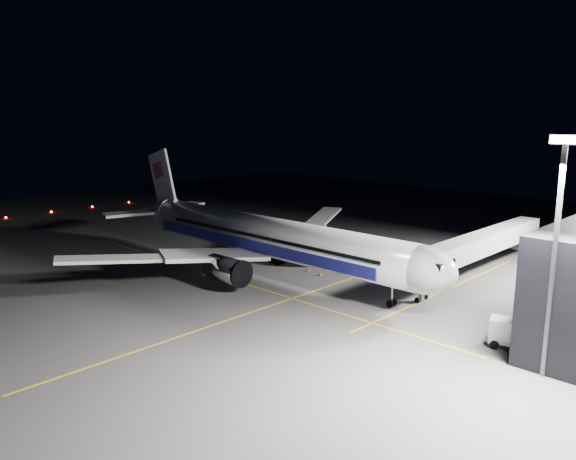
# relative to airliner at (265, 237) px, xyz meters

# --- Properties ---
(ground) EXTENTS (200.00, 200.00, 0.00)m
(ground) POSITION_rel_airliner_xyz_m (1.08, 0.00, -5.16)
(ground) COLOR #4C4C4F
(ground) RESTS_ON ground
(guide_line_main) EXTENTS (0.25, 80.00, 0.01)m
(guide_line_main) POSITION_rel_airliner_xyz_m (11.08, 0.00, -5.16)
(guide_line_main) COLOR gold
(guide_line_main) RESTS_ON ground
(guide_line_cross) EXTENTS (70.00, 0.25, 0.01)m
(guide_line_cross) POSITION_rel_airliner_xyz_m (1.08, -6.00, -5.16)
(guide_line_cross) COLOR gold
(guide_line_cross) RESTS_ON ground
(guide_line_side) EXTENTS (0.25, 40.00, 0.01)m
(guide_line_side) POSITION_rel_airliner_xyz_m (23.08, 10.00, -5.16)
(guide_line_side) COLOR gold
(guide_line_side) RESTS_ON ground
(airliner) EXTENTS (61.48, 54.22, 16.64)m
(airliner) POSITION_rel_airliner_xyz_m (0.00, 0.00, 0.00)
(airliner) COLOR silver
(airliner) RESTS_ON ground
(jet_bridge) EXTENTS (3.60, 34.40, 6.30)m
(jet_bridge) POSITION_rel_airliner_xyz_m (23.08, 18.06, -0.58)
(jet_bridge) COLOR #B2B2B7
(jet_bridge) RESTS_ON ground
(floodlight_mast_south) EXTENTS (2.40, 0.67, 20.70)m
(floodlight_mast_south) POSITION_rel_airliner_xyz_m (41.08, -6.01, 7.21)
(floodlight_mast_south) COLOR #59595E
(floodlight_mast_south) RESTS_ON ground
(taxiway_lights) EXTENTS (0.44, 60.44, 0.44)m
(taxiway_lights) POSITION_rel_airliner_xyz_m (-70.92, 0.00, -4.94)
(taxiway_lights) COLOR #FF140A
(taxiway_lights) RESTS_ON ground
(service_truck) EXTENTS (5.93, 3.69, 2.84)m
(service_truck) POSITION_rel_airliner_xyz_m (37.25, -1.85, -3.65)
(service_truck) COLOR white
(service_truck) RESTS_ON ground
(baggage_tug) EXTENTS (2.89, 2.59, 1.76)m
(baggage_tug) POSITION_rel_airliner_xyz_m (-5.95, 7.99, -4.35)
(baggage_tug) COLOR black
(baggage_tug) RESTS_ON ground
(safety_cone_a) EXTENTS (0.36, 0.36, 0.55)m
(safety_cone_a) POSITION_rel_airliner_xyz_m (4.44, 4.37, -4.89)
(safety_cone_a) COLOR #D86009
(safety_cone_a) RESTS_ON ground
(safety_cone_b) EXTENTS (0.40, 0.40, 0.59)m
(safety_cone_b) POSITION_rel_airliner_xyz_m (7.08, 4.00, -4.87)
(safety_cone_b) COLOR #D86009
(safety_cone_b) RESTS_ON ground
(safety_cone_c) EXTENTS (0.38, 0.38, 0.57)m
(safety_cone_c) POSITION_rel_airliner_xyz_m (-4.35, 5.96, -4.88)
(safety_cone_c) COLOR #D86009
(safety_cone_c) RESTS_ON ground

